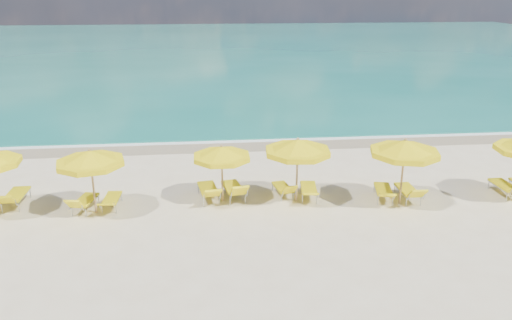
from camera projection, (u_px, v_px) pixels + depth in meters
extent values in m
plane|color=beige|center=(260.00, 203.00, 18.70)|extent=(120.00, 120.00, 0.00)
cube|color=#136D5D|center=(220.00, 48.00, 63.73)|extent=(120.00, 80.00, 0.30)
cube|color=tan|center=(245.00, 144.00, 25.64)|extent=(120.00, 2.60, 0.01)
cube|color=white|center=(243.00, 139.00, 26.39)|extent=(120.00, 1.20, 0.03)
cube|color=white|center=(146.00, 104.00, 34.08)|extent=(14.00, 0.36, 0.05)
cube|color=white|center=(324.00, 82.00, 41.97)|extent=(18.00, 0.30, 0.05)
cylinder|color=tan|center=(93.00, 183.00, 17.54)|extent=(0.07, 0.07, 2.32)
cone|color=yellow|center=(90.00, 157.00, 17.22)|extent=(2.71, 2.71, 0.46)
cylinder|color=yellow|center=(91.00, 163.00, 17.29)|extent=(2.73, 2.73, 0.19)
sphere|color=tan|center=(89.00, 150.00, 17.14)|extent=(0.10, 0.10, 0.10)
cylinder|color=tan|center=(222.00, 175.00, 18.58)|extent=(0.07, 0.07, 2.13)
cone|color=yellow|center=(222.00, 152.00, 18.28)|extent=(2.85, 2.85, 0.43)
cylinder|color=yellow|center=(222.00, 157.00, 18.35)|extent=(2.88, 2.88, 0.17)
sphere|color=tan|center=(221.00, 146.00, 18.20)|extent=(0.09, 0.09, 0.09)
cylinder|color=tan|center=(297.00, 171.00, 18.50)|extent=(0.07, 0.07, 2.41)
cone|color=yellow|center=(298.00, 145.00, 18.16)|extent=(3.10, 3.10, 0.48)
cylinder|color=yellow|center=(298.00, 152.00, 18.24)|extent=(3.12, 3.12, 0.19)
sphere|color=tan|center=(298.00, 139.00, 18.08)|extent=(0.11, 0.11, 0.11)
cylinder|color=tan|center=(402.00, 173.00, 18.24)|extent=(0.08, 0.08, 2.46)
cone|color=yellow|center=(405.00, 146.00, 17.90)|extent=(2.87, 2.87, 0.49)
cylinder|color=yellow|center=(404.00, 153.00, 17.98)|extent=(2.89, 2.89, 0.20)
sphere|color=tan|center=(406.00, 140.00, 17.81)|extent=(0.11, 0.11, 0.11)
cube|color=#FFEA0F|center=(16.00, 194.00, 18.47)|extent=(0.64, 1.43, 0.09)
cube|color=#FFEA0F|center=(6.00, 200.00, 17.49)|extent=(0.64, 0.57, 0.49)
cube|color=#FFEA0F|center=(85.00, 200.00, 18.12)|extent=(0.80, 1.33, 0.08)
cube|color=#FFEA0F|center=(75.00, 204.00, 17.28)|extent=(0.64, 0.57, 0.47)
cube|color=#FFEA0F|center=(112.00, 198.00, 18.32)|extent=(0.58, 1.21, 0.07)
cube|color=#FFEA0F|center=(106.00, 205.00, 17.48)|extent=(0.55, 0.56, 0.30)
cube|color=#FFEA0F|center=(208.00, 189.00, 19.00)|extent=(0.85, 1.50, 0.09)
cube|color=#FFEA0F|center=(212.00, 193.00, 18.05)|extent=(0.71, 0.67, 0.48)
cube|color=#FFEA0F|center=(233.00, 187.00, 19.13)|extent=(0.90, 1.50, 0.09)
cube|color=#FFEA0F|center=(239.00, 191.00, 18.21)|extent=(0.72, 0.64, 0.53)
cube|color=#FFEA0F|center=(283.00, 187.00, 19.31)|extent=(0.73, 1.25, 0.07)
cube|color=#FFEA0F|center=(289.00, 190.00, 18.54)|extent=(0.59, 0.52, 0.45)
cube|color=#FFEA0F|center=(309.00, 188.00, 19.17)|extent=(0.74, 1.35, 0.08)
cube|color=#FFEA0F|center=(310.00, 194.00, 18.26)|extent=(0.65, 0.65, 0.33)
cube|color=#FFEA0F|center=(383.00, 189.00, 19.03)|extent=(0.83, 1.38, 0.08)
cube|color=#FFEA0F|center=(387.00, 195.00, 18.13)|extent=(0.68, 0.68, 0.35)
cube|color=#FFEA0F|center=(407.00, 190.00, 18.97)|extent=(0.60, 1.34, 0.08)
cube|color=#FFEA0F|center=(417.00, 194.00, 18.06)|extent=(0.60, 0.52, 0.49)
cube|color=#FFEA0F|center=(504.00, 185.00, 19.41)|extent=(0.63, 1.34, 0.08)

